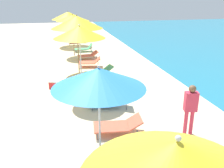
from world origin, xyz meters
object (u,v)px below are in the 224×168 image
at_px(lounger_sixth_inland, 88,55).
at_px(umbrella_sixth, 73,18).
at_px(lounger_fifth_inland, 100,71).
at_px(lounger_sixth_shoreside, 84,48).
at_px(umbrella_fifth, 77,22).
at_px(umbrella_second, 176,163).
at_px(lounger_third_shoreside, 118,125).
at_px(person_walking_mid, 191,105).
at_px(lounger_fourth_shoreside, 92,80).
at_px(umbrella_fourth, 79,32).
at_px(lounger_fifth_shoreside, 90,62).
at_px(lounger_fourth_inland, 110,101).
at_px(lounger_farthest_shoreside, 77,39).
at_px(umbrella_farthest, 68,16).
at_px(umbrella_third, 99,78).
at_px(cooler_box, 56,85).

bearing_deg(lounger_sixth_inland, umbrella_sixth, -64.37).
xyz_separation_m(lounger_fifth_inland, lounger_sixth_shoreside, (-0.06, 6.07, -0.06)).
height_order(lounger_fifth_inland, umbrella_sixth, umbrella_sixth).
height_order(umbrella_fifth, lounger_sixth_shoreside, umbrella_fifth).
height_order(lounger_fifth_inland, lounger_sixth_shoreside, lounger_sixth_shoreside).
bearing_deg(lounger_fifth_inland, umbrella_second, 73.79).
xyz_separation_m(umbrella_second, lounger_third_shoreside, (0.58, 4.46, -2.12)).
distance_m(lounger_sixth_inland, person_walking_mid, 9.80).
xyz_separation_m(lounger_fourth_shoreside, lounger_sixth_shoreside, (0.48, 7.20, -0.00)).
relative_size(umbrella_fourth, umbrella_fifth, 0.97).
distance_m(umbrella_fifth, lounger_fifth_shoreside, 2.63).
bearing_deg(umbrella_fifth, umbrella_fourth, -93.63).
xyz_separation_m(lounger_third_shoreside, person_walking_mid, (2.00, -0.48, 0.65)).
height_order(lounger_fourth_inland, person_walking_mid, person_walking_mid).
distance_m(umbrella_fourth, lounger_farthest_shoreside, 12.30).
xyz_separation_m(lounger_fourth_shoreside, lounger_farthest_shoreside, (0.29, 10.84, 0.02)).
xyz_separation_m(lounger_fourth_shoreside, umbrella_farthest, (-0.39, 9.78, 2.09)).
bearing_deg(umbrella_third, lounger_sixth_inland, 84.04).
relative_size(lounger_fourth_shoreside, lounger_sixth_inland, 1.19).
bearing_deg(lounger_fourth_shoreside, umbrella_sixth, -78.43).
xyz_separation_m(umbrella_fifth, umbrella_farthest, (-0.01, 7.63, -0.26)).
relative_size(umbrella_third, umbrella_fourth, 0.84).
bearing_deg(lounger_farthest_shoreside, umbrella_fifth, 74.76).
xyz_separation_m(umbrella_third, lounger_sixth_inland, (1.07, 10.20, -1.86)).
bearing_deg(lounger_fourth_inland, umbrella_fifth, -70.68).
distance_m(umbrella_second, umbrella_fifth, 10.84).
height_order(umbrella_second, lounger_sixth_shoreside, umbrella_second).
xyz_separation_m(lounger_sixth_inland, person_walking_mid, (1.66, -9.64, 0.65)).
bearing_deg(lounger_fifth_shoreside, umbrella_farthest, -73.82).
relative_size(umbrella_second, lounger_fifth_inland, 1.83).
height_order(umbrella_farthest, person_walking_mid, umbrella_farthest).
relative_size(umbrella_fourth, person_walking_mid, 1.88).
bearing_deg(lounger_sixth_inland, lounger_sixth_shoreside, -96.92).
bearing_deg(lounger_fourth_shoreside, person_walking_mid, 123.20).
bearing_deg(cooler_box, umbrella_third, -78.91).
relative_size(umbrella_fourth, umbrella_farthest, 1.06).
bearing_deg(lounger_fifth_shoreside, lounger_farthest_shoreside, -79.76).
xyz_separation_m(umbrella_third, person_walking_mid, (2.73, 0.57, -1.21)).
bearing_deg(umbrella_third, umbrella_second, -87.45).
height_order(umbrella_second, umbrella_farthest, umbrella_farthest).
relative_size(lounger_fourth_inland, lounger_fifth_shoreside, 1.15).
relative_size(umbrella_sixth, lounger_sixth_inland, 2.02).
xyz_separation_m(umbrella_fourth, lounger_farthest_shoreside, (0.89, 12.05, -2.30)).
height_order(lounger_sixth_inland, lounger_farthest_shoreside, lounger_farthest_shoreside).
height_order(umbrella_fourth, lounger_fourth_inland, umbrella_fourth).
bearing_deg(umbrella_farthest, umbrella_second, -90.14).
bearing_deg(lounger_sixth_shoreside, lounger_fourth_inland, 88.83).
distance_m(umbrella_fifth, lounger_fifth_inland, 2.67).
distance_m(umbrella_third, person_walking_mid, 3.04).
xyz_separation_m(umbrella_fifth, cooler_box, (-1.24, -2.14, -2.43)).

